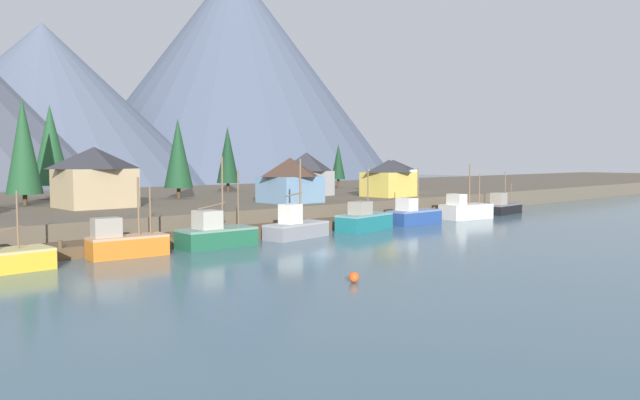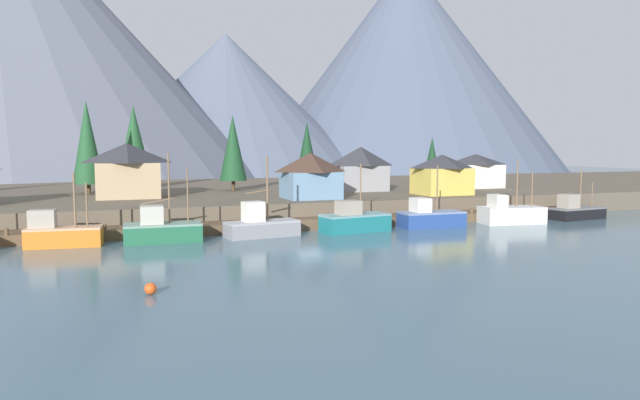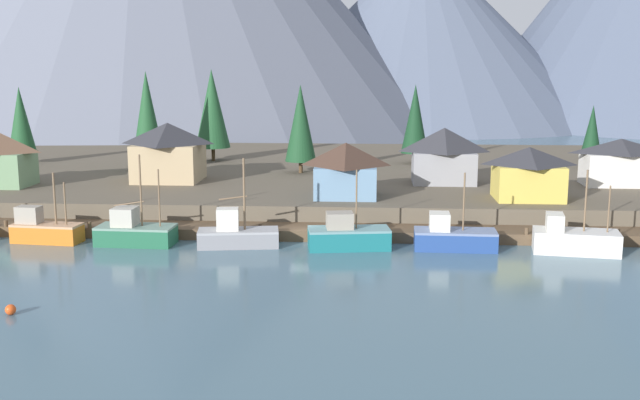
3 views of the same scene
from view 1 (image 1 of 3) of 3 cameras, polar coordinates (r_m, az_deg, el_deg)
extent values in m
cube|color=#476675|center=(82.15, -9.23, -2.07)|extent=(400.00, 400.00, 1.00)
cube|color=brown|center=(67.87, -0.78, -2.41)|extent=(80.00, 4.00, 1.00)
cylinder|color=brown|center=(51.75, -23.08, -4.36)|extent=(0.36, 0.36, 1.60)
cylinder|color=brown|center=(54.92, -15.19, -3.72)|extent=(0.36, 0.36, 1.60)
cylinder|color=brown|center=(59.02, -8.29, -3.11)|extent=(0.36, 0.36, 1.60)
cylinder|color=brown|center=(63.87, -2.37, -2.54)|extent=(0.36, 0.36, 1.60)
cylinder|color=brown|center=(69.30, 2.67, -2.04)|extent=(0.36, 0.36, 1.60)
cylinder|color=brown|center=(75.19, 6.95, -1.60)|extent=(0.36, 0.36, 1.60)
cylinder|color=brown|center=(81.44, 10.59, -1.21)|extent=(0.36, 0.36, 1.60)
cylinder|color=brown|center=(87.98, 13.69, -0.88)|extent=(0.36, 0.36, 1.60)
cylinder|color=brown|center=(94.74, 16.36, -0.60)|extent=(0.36, 0.36, 1.60)
cube|color=brown|center=(92.20, -13.38, -0.38)|extent=(400.00, 56.00, 2.50)
cone|color=slate|center=(200.45, -24.36, 8.13)|extent=(99.57, 99.57, 47.94)
cone|color=#4C566B|center=(242.31, -7.97, 11.73)|extent=(124.16, 124.16, 82.34)
cylinder|color=brown|center=(48.45, -26.41, -1.65)|extent=(0.15, 0.15, 4.13)
cylinder|color=brown|center=(48.17, -27.66, -2.55)|extent=(2.83, 0.20, 0.50)
cube|color=#CC6B1E|center=(51.91, -17.49, -4.25)|extent=(6.39, 2.92, 1.53)
cube|color=tan|center=(51.79, -17.51, -3.30)|extent=(6.39, 2.92, 0.20)
cube|color=gray|center=(51.16, -19.32, -2.44)|extent=(2.26, 1.57, 1.55)
cylinder|color=brown|center=(51.87, -16.59, -0.54)|extent=(0.20, 0.20, 4.71)
cylinder|color=brown|center=(52.25, -15.57, -0.96)|extent=(0.17, 0.17, 3.86)
cube|color=#1E5B3D|center=(55.69, -9.60, -3.58)|extent=(7.01, 3.41, 1.52)
cube|color=gray|center=(55.59, -9.61, -2.70)|extent=(7.01, 3.41, 0.20)
cube|color=#B2AD9E|center=(55.01, -10.48, -1.82)|extent=(2.11, 2.25, 1.64)
cylinder|color=brown|center=(55.62, -9.11, 0.73)|extent=(0.17, 0.17, 6.42)
cylinder|color=brown|center=(56.54, -7.66, 0.15)|extent=(0.14, 0.14, 5.15)
cylinder|color=brown|center=(55.12, -10.10, -0.55)|extent=(2.80, 0.24, 0.55)
cube|color=gray|center=(61.15, -2.21, -2.95)|extent=(7.42, 3.71, 1.34)
cube|color=#9F9FA2|center=(61.06, -2.21, -2.23)|extent=(7.42, 3.71, 0.20)
cube|color=silver|center=(60.27, -2.78, -1.30)|extent=(2.12, 1.84, 1.93)
cylinder|color=brown|center=(61.24, -1.86, 0.88)|extent=(0.20, 0.20, 6.38)
cylinder|color=brown|center=(60.51, -2.47, 0.52)|extent=(2.47, 0.50, 0.41)
cube|color=#196B70|center=(67.83, 4.17, -2.16)|extent=(7.45, 3.92, 1.63)
cube|color=#679496|center=(67.74, 4.18, -1.39)|extent=(7.45, 3.92, 0.20)
cube|color=gray|center=(67.00, 3.78, -0.75)|extent=(2.54, 2.07, 1.43)
cylinder|color=brown|center=(68.07, 4.50, 0.91)|extent=(0.14, 0.14, 5.18)
cube|color=navy|center=(75.13, 8.78, -1.65)|extent=(7.17, 3.12, 1.51)
cube|color=#6C7DA2|center=(75.05, 8.79, -1.00)|extent=(7.17, 3.12, 0.20)
cube|color=silver|center=(73.92, 8.11, -0.40)|extent=(1.77, 2.16, 1.51)
cylinder|color=brown|center=(75.38, 9.13, 1.02)|extent=(0.15, 0.15, 5.07)
cube|color=silver|center=(83.03, 13.48, -1.11)|extent=(7.49, 4.20, 1.73)
cube|color=silver|center=(82.95, 13.49, -0.45)|extent=(7.49, 4.20, 0.20)
cube|color=silver|center=(81.56, 12.64, 0.06)|extent=(1.75, 2.53, 1.42)
cylinder|color=brown|center=(83.24, 13.80, 1.46)|extent=(0.17, 0.17, 5.29)
cylinder|color=brown|center=(84.69, 14.65, 1.05)|extent=(0.14, 0.14, 4.01)
cube|color=black|center=(91.91, 16.75, -0.85)|extent=(7.33, 3.32, 1.23)
cube|color=slate|center=(91.86, 16.76, -0.41)|extent=(7.33, 3.32, 0.20)
cube|color=gray|center=(90.34, 16.35, 0.12)|extent=(2.17, 1.90, 1.67)
cylinder|color=brown|center=(92.08, 16.89, 1.11)|extent=(0.15, 0.15, 4.66)
cylinder|color=brown|center=(94.01, 17.40, 0.63)|extent=(0.13, 0.13, 2.95)
cube|color=tan|center=(72.59, -20.28, 1.05)|extent=(7.39, 6.88, 4.32)
pyramid|color=#2D2D33|center=(72.51, -20.35, 3.72)|extent=(7.76, 7.22, 2.42)
cube|color=gold|center=(88.52, 6.45, 1.47)|extent=(6.58, 5.52, 3.50)
pyramid|color=#2D2D33|center=(88.45, 6.46, 3.18)|extent=(6.91, 5.79, 1.79)
cube|color=#6689A8|center=(75.77, -2.80, 0.99)|extent=(6.26, 6.03, 3.25)
pyramid|color=#422D23|center=(75.68, -2.81, 3.10)|extent=(6.57, 6.33, 2.32)
cube|color=gray|center=(89.72, -1.27, 1.56)|extent=(7.03, 4.66, 3.62)
pyramid|color=#2D2D33|center=(89.65, -1.27, 3.59)|extent=(7.38, 4.90, 2.73)
cube|color=silver|center=(103.67, 6.85, 1.84)|extent=(7.92, 4.54, 3.59)
pyramid|color=#2D2D33|center=(103.61, 6.86, 3.29)|extent=(8.31, 4.77, 1.66)
cylinder|color=#4C3823|center=(113.67, 1.72, 1.55)|extent=(0.50, 0.50, 1.63)
cone|color=#14381E|center=(113.57, 1.72, 3.61)|extent=(2.61, 2.61, 6.53)
cylinder|color=#4C3823|center=(78.91, -25.83, 0.03)|extent=(0.50, 0.50, 1.34)
cone|color=#1E4C28|center=(78.78, -25.97, 4.58)|extent=(4.05, 4.05, 11.20)
cylinder|color=#4C3823|center=(85.76, -13.05, 0.64)|extent=(0.50, 0.50, 1.47)
cone|color=#194223|center=(85.63, -13.11, 4.29)|extent=(3.89, 3.89, 9.45)
cylinder|color=#4C3823|center=(101.59, -8.59, 1.18)|extent=(0.50, 0.50, 1.45)
cone|color=#14381E|center=(101.48, -8.62, 4.18)|extent=(3.65, 3.65, 9.19)
cylinder|color=#4C3823|center=(89.86, -23.75, 0.68)|extent=(0.50, 0.50, 1.88)
cone|color=#1E4C28|center=(89.77, -23.86, 4.72)|extent=(4.80, 4.80, 10.79)
sphere|color=#E04C19|center=(39.47, 3.19, -7.21)|extent=(0.70, 0.70, 0.70)
camera|label=2|loc=(26.91, 62.29, 2.91)|focal=31.73mm
camera|label=3|loc=(55.12, 67.94, 10.24)|focal=42.52mm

